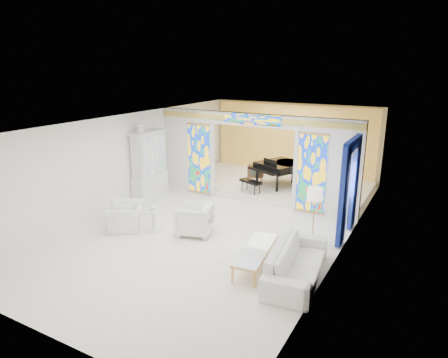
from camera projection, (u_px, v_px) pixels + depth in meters
The scene contains 24 objects.
floor at pixel (224, 222), 11.86m from camera, with size 12.00×12.00×0.00m, color white.
ceiling at pixel (224, 121), 11.03m from camera, with size 7.00×12.00×0.02m, color white.
wall_back at pixel (294, 140), 16.50m from camera, with size 7.00×0.02×3.00m, color white.
wall_front at pixel (43, 259), 6.40m from camera, with size 7.00×0.02×3.00m, color white.
wall_left at pixel (130, 160), 13.07m from camera, with size 0.02×12.00×3.00m, color white.
wall_right at pixel (348, 191), 9.82m from camera, with size 0.02×12.00×3.00m, color white.
partition_wall at pixel (253, 155), 13.08m from camera, with size 7.00×0.22×3.00m.
stained_glass_left at pixel (199, 159), 14.04m from camera, with size 0.90×0.04×2.40m, color gold.
stained_glass_right at pixel (312, 174), 12.15m from camera, with size 0.90×0.04×2.40m, color gold.
stained_glass_transom at pixel (252, 119), 12.67m from camera, with size 2.00×0.04×0.34m, color gold.
alcove_platform at pixel (275, 184), 15.29m from camera, with size 6.80×3.80×0.18m, color white.
gold_curtain_back at pixel (293, 140), 16.40m from camera, with size 6.70×0.10×2.90m, color #FFCA58.
chandelier at pixel (282, 120), 14.43m from camera, with size 0.48×0.48×0.30m, color #BC8342.
blue_drapes at pixel (350, 181), 10.44m from camera, with size 0.14×1.85×2.65m.
china_cabinet at pixel (149, 166), 13.53m from camera, with size 0.56×1.46×2.72m.
armchair_left at pixel (126, 216), 11.34m from camera, with size 1.09×0.95×0.71m, color white.
armchair_right at pixel (194, 219), 10.91m from camera, with size 0.92×0.94×0.86m, color white.
sofa at pixel (297, 262), 8.67m from camera, with size 2.54×0.99×0.74m, color silver.
side_table at pixel (153, 217), 11.09m from camera, with size 0.52×0.52×0.64m.
vase at pixel (153, 206), 11.00m from camera, with size 0.17×0.17×0.18m, color white.
coffee_table at pixel (256, 250), 9.16m from camera, with size 0.86×2.00×0.43m.
floor_lamp at pixel (315, 197), 9.86m from camera, with size 0.46×0.46×1.58m.
grand_piano at pixel (285, 167), 14.62m from camera, with size 2.35×2.74×1.06m.
tv_console at pixel (256, 171), 15.11m from camera, with size 0.65×0.52×0.67m.
Camera 1 is at (5.35, -9.67, 4.51)m, focal length 32.00 mm.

